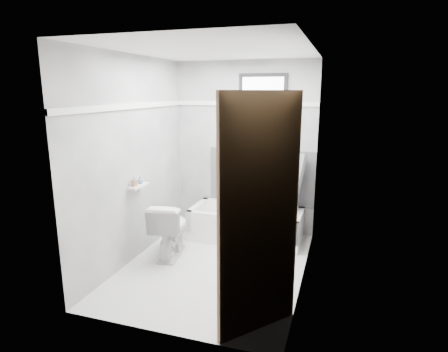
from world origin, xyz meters
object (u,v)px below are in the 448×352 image
at_px(office_chair, 271,193).
at_px(door, 285,234).
at_px(bathtub, 246,224).
at_px(soap_bottle_b, 140,180).
at_px(soap_bottle_a, 134,182).
at_px(toilet, 170,229).

height_order(office_chair, door, door).
distance_m(bathtub, soap_bottle_b, 1.59).
xyz_separation_m(office_chair, soap_bottle_b, (-1.40, -0.95, 0.30)).
relative_size(office_chair, soap_bottle_a, 9.31).
relative_size(bathtub, door, 0.75).
height_order(office_chair, soap_bottle_a, office_chair).
relative_size(bathtub, toilet, 2.16).
xyz_separation_m(bathtub, toilet, (-0.75, -0.81, 0.13)).
height_order(bathtub, soap_bottle_a, soap_bottle_a).
bearing_deg(office_chair, soap_bottle_b, -120.39).
height_order(door, soap_bottle_a, door).
bearing_deg(bathtub, soap_bottle_b, -139.72).
bearing_deg(soap_bottle_b, soap_bottle_a, -90.00).
bearing_deg(bathtub, office_chair, 6.65).
relative_size(toilet, soap_bottle_b, 7.82).
distance_m(bathtub, door, 2.50).
xyz_separation_m(toilet, soap_bottle_b, (-0.32, -0.10, 0.62)).
bearing_deg(bathtub, toilet, -132.77).
bearing_deg(soap_bottle_a, toilet, 36.40).
bearing_deg(door, toilet, 138.84).
height_order(bathtub, office_chair, office_chair).
distance_m(office_chair, soap_bottle_a, 1.80).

